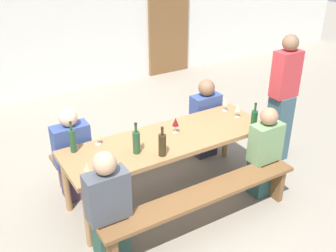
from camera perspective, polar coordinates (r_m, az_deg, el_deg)
The scene contains 20 objects.
ground_plane at distance 4.75m, azimuth 0.00°, elevation -9.67°, with size 24.00×24.00×0.00m, color gray.
back_wall at distance 7.38m, azimuth -15.91°, elevation 16.57°, with size 14.00×0.20×3.20m, color silver.
wooden_door at distance 8.22m, azimuth 0.10°, elevation 14.68°, with size 0.90×0.06×2.10m, color brown.
tasting_table at distance 4.38m, azimuth 0.00°, elevation -2.62°, with size 2.34×0.76×0.75m.
bench_near at distance 4.09m, azimuth 5.00°, elevation -10.51°, with size 2.24×0.30×0.45m.
bench_far at distance 5.05m, azimuth -3.98°, elevation -2.38°, with size 2.24×0.30×0.45m.
wine_bottle_0 at distance 3.98m, azimuth -0.82°, elevation -2.69°, with size 0.08×0.08×0.32m.
wine_bottle_1 at distance 4.15m, azimuth -13.55°, elevation -2.02°, with size 0.06×0.06×0.34m.
wine_bottle_2 at distance 4.03m, azimuth -4.57°, elevation -2.28°, with size 0.08×0.08×0.34m.
wine_bottle_3 at distance 4.62m, azimuth 12.27°, elevation 1.04°, with size 0.07×0.07×0.31m.
wine_glass_0 at distance 4.97m, azimuth 8.25°, elevation 3.41°, with size 0.06×0.06×0.17m.
wine_glass_1 at distance 4.83m, azimuth 10.02°, elevation 2.57°, with size 0.07×0.07×0.17m.
wine_glass_2 at distance 3.75m, azimuth -11.55°, elevation -5.75°, with size 0.07×0.07×0.14m.
wine_glass_3 at distance 4.24m, azimuth -10.12°, elevation -1.25°, with size 0.07×0.07×0.16m.
wine_glass_4 at distance 4.39m, azimuth 1.09°, elevation 0.56°, with size 0.07×0.07×0.19m.
seated_guest_near_0 at distance 3.72m, azimuth -8.56°, elevation -11.67°, with size 0.39×0.24×1.14m.
seated_guest_near_1 at distance 4.62m, azimuth 13.65°, elevation -3.97°, with size 0.36×0.24×1.09m.
seated_guest_far_0 at distance 4.56m, azimuth -13.49°, elevation -4.31°, with size 0.40×0.24×1.11m.
seated_guest_far_1 at distance 5.28m, azimuth 5.33°, elevation 0.88°, with size 0.39×0.24×1.08m.
standing_host at distance 5.24m, azimuth 16.07°, elevation 3.39°, with size 0.33×0.24×1.69m.
Camera 1 is at (-1.96, -3.25, 2.87)m, focal length 42.42 mm.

